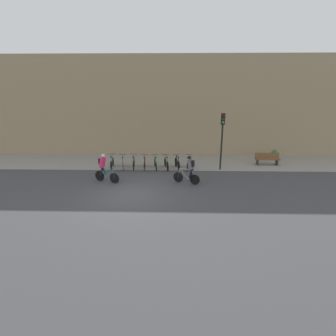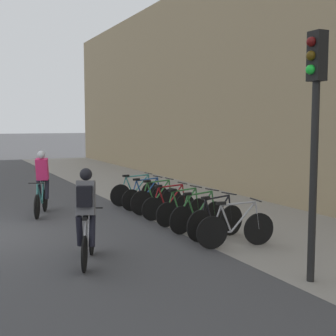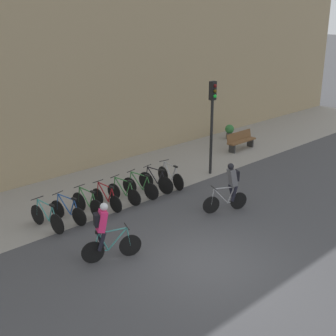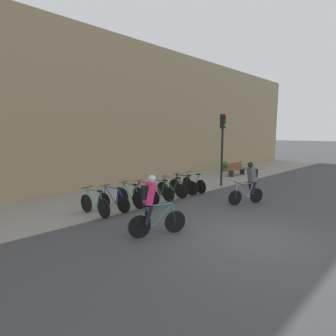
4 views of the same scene
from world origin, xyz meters
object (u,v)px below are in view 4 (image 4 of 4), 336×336
(parked_bike_1, at_px, (114,201))
(parked_bike_4, at_px, (159,191))
(parked_bike_2, at_px, (130,197))
(traffic_light_pole, at_px, (223,137))
(parked_bike_3, at_px, (146,194))
(potted_plant, at_px, (225,166))
(cyclist_grey, at_px, (250,181))
(parked_bike_7, at_px, (194,184))
(cyclist_pink, at_px, (152,204))
(parked_bike_0, at_px, (95,204))
(parked_bike_6, at_px, (183,186))
(bench, at_px, (236,169))
(parked_bike_5, at_px, (172,188))

(parked_bike_1, relative_size, parked_bike_4, 1.03)
(parked_bike_2, distance_m, traffic_light_pole, 6.61)
(parked_bike_1, relative_size, traffic_light_pole, 0.41)
(parked_bike_1, xyz_separation_m, parked_bike_3, (1.57, 0.00, -0.01))
(traffic_light_pole, relative_size, potted_plant, 5.06)
(cyclist_grey, xyz_separation_m, parked_bike_7, (0.09, 3.10, -0.54))
(cyclist_pink, xyz_separation_m, parked_bike_4, (2.93, 2.89, -0.56))
(parked_bike_3, height_order, traffic_light_pole, traffic_light_pole)
(cyclist_grey, distance_m, parked_bike_3, 4.38)
(cyclist_grey, relative_size, parked_bike_0, 1.01)
(cyclist_pink, xyz_separation_m, potted_plant, (12.41, 5.76, -0.51))
(parked_bike_4, relative_size, parked_bike_6, 0.99)
(parked_bike_0, xyz_separation_m, parked_bike_3, (2.35, -0.00, -0.02))
(cyclist_grey, relative_size, parked_bike_2, 1.07)
(parked_bike_0, height_order, parked_bike_7, same)
(parked_bike_0, xyz_separation_m, parked_bike_2, (1.57, 0.00, 0.00))
(parked_bike_6, height_order, bench, parked_bike_6)
(parked_bike_3, relative_size, bench, 0.89)
(parked_bike_1, height_order, potted_plant, parked_bike_1)
(parked_bike_0, xyz_separation_m, parked_bike_4, (3.14, -0.00, -0.02))
(cyclist_pink, relative_size, parked_bike_5, 1.06)
(cyclist_pink, bearing_deg, parked_bike_7, 28.65)
(parked_bike_2, xyz_separation_m, parked_bike_5, (2.35, -0.00, -0.01))
(parked_bike_0, xyz_separation_m, traffic_light_pole, (7.76, -0.10, 2.31))
(parked_bike_4, bearing_deg, bench, 8.32)
(parked_bike_2, relative_size, bench, 0.91)
(parked_bike_3, bearing_deg, parked_bike_1, -180.00)
(parked_bike_6, bearing_deg, parked_bike_2, -180.00)
(parked_bike_3, xyz_separation_m, parked_bike_7, (3.13, 0.00, 0.02))
(parked_bike_3, relative_size, parked_bike_5, 0.97)
(cyclist_grey, bearing_deg, parked_bike_4, 126.14)
(cyclist_pink, bearing_deg, parked_bike_6, 32.69)
(cyclist_pink, relative_size, parked_bike_4, 1.11)
(parked_bike_5, relative_size, bench, 0.92)
(parked_bike_7, bearing_deg, potted_plant, 21.96)
(traffic_light_pole, xyz_separation_m, potted_plant, (4.85, 2.97, -2.28))
(parked_bike_6, bearing_deg, parked_bike_7, -0.11)
(cyclist_grey, xyz_separation_m, bench, (6.08, 4.32, -0.47))
(parked_bike_6, bearing_deg, parked_bike_1, -179.97)
(parked_bike_5, bearing_deg, cyclist_grey, -64.50)
(bench, bearing_deg, parked_bike_1, -173.49)
(traffic_light_pole, bearing_deg, parked_bike_5, 178.52)
(cyclist_grey, xyz_separation_m, parked_bike_5, (-1.48, 3.10, -0.55))
(parked_bike_4, distance_m, parked_bike_7, 2.35)
(cyclist_pink, height_order, parked_bike_6, cyclist_pink)
(parked_bike_0, distance_m, parked_bike_2, 1.57)
(parked_bike_3, xyz_separation_m, parked_bike_6, (2.35, 0.00, 0.02))
(traffic_light_pole, bearing_deg, parked_bike_1, 179.19)
(parked_bike_1, distance_m, parked_bike_7, 4.70)
(cyclist_pink, height_order, parked_bike_3, cyclist_pink)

